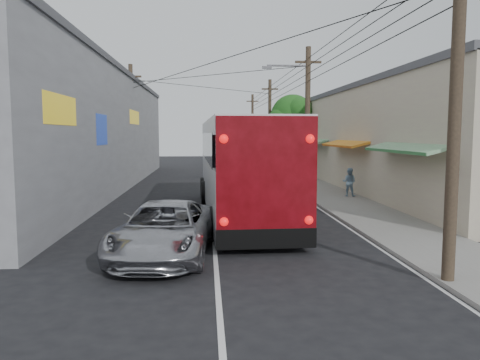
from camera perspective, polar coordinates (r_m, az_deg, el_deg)
The scene contains 13 objects.
ground at distance 12.41m, azimuth -2.96°, elevation -10.29°, with size 120.00×120.00×0.00m, color black.
sidewalk at distance 32.80m, azimuth 7.73°, elevation -0.26°, with size 3.00×80.00×0.12m, color slate.
building_right at distance 35.74m, azimuth 14.22°, elevation 5.06°, with size 7.09×40.00×6.25m.
building_left at distance 31.05m, azimuth -19.68°, elevation 5.77°, with size 7.20×36.00×7.25m.
utility_poles at distance 32.44m, azimuth 1.82°, elevation 6.92°, with size 11.80×45.28×8.00m.
street_tree at distance 38.63m, azimuth 6.52°, elevation 7.49°, with size 4.40×4.00×6.60m.
coach_bus at distance 19.66m, azimuth 0.04°, elevation 1.67°, with size 3.52×13.80×3.95m.
jeepney at distance 13.25m, azimuth -9.16°, elevation -5.99°, with size 2.49×5.39×1.50m, color #ACADB3.
parked_suv at distance 26.40m, azimuth 4.67°, elevation -0.15°, with size 2.10×5.16×1.50m, color #A2A3AA.
parked_car_mid at distance 37.54m, azimuth 3.27°, elevation 1.59°, with size 1.79×4.45×1.52m, color #242328.
parked_car_far at distance 42.04m, azimuth 1.38°, elevation 2.01°, with size 1.58×4.52×1.49m, color black.
pedestrian_near at distance 27.57m, azimuth 7.67°, elevation 0.36°, with size 0.56×0.37×1.55m, color pink.
pedestrian_far at distance 25.38m, azimuth 13.17°, elevation -0.24°, with size 0.73×0.57×1.50m, color #82A3BE.
Camera 1 is at (-0.23, -11.93, 3.41)m, focal length 35.00 mm.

